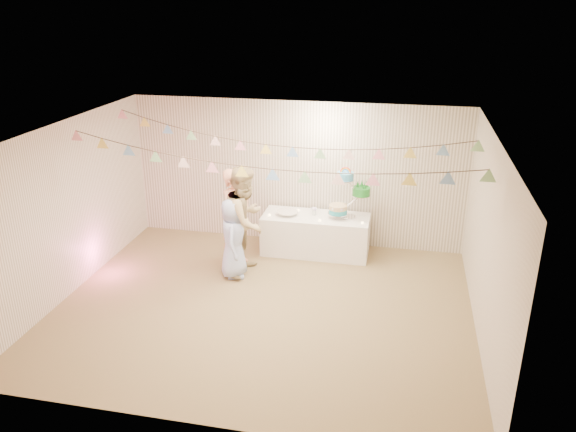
% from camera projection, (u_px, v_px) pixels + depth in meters
% --- Properties ---
extents(floor, '(6.00, 6.00, 0.00)m').
position_uv_depth(floor, '(264.00, 307.00, 8.26)').
color(floor, brown).
rests_on(floor, ground).
extents(ceiling, '(6.00, 6.00, 0.00)m').
position_uv_depth(ceiling, '(260.00, 133.00, 7.31)').
color(ceiling, white).
rests_on(ceiling, ground).
extents(back_wall, '(6.00, 6.00, 0.00)m').
position_uv_depth(back_wall, '(297.00, 173.00, 10.06)').
color(back_wall, silver).
rests_on(back_wall, ground).
extents(front_wall, '(6.00, 6.00, 0.00)m').
position_uv_depth(front_wall, '(199.00, 321.00, 5.51)').
color(front_wall, silver).
rests_on(front_wall, ground).
extents(left_wall, '(5.00, 5.00, 0.00)m').
position_uv_depth(left_wall, '(67.00, 210.00, 8.36)').
color(left_wall, silver).
rests_on(left_wall, ground).
extents(right_wall, '(5.00, 5.00, 0.00)m').
position_uv_depth(right_wall, '(488.00, 244.00, 7.21)').
color(right_wall, silver).
rests_on(right_wall, ground).
extents(table, '(1.86, 0.74, 0.70)m').
position_uv_depth(table, '(316.00, 234.00, 9.89)').
color(table, white).
rests_on(table, floor).
extents(cake_stand, '(0.76, 0.45, 0.85)m').
position_uv_depth(cake_stand, '(349.00, 191.00, 9.53)').
color(cake_stand, silver).
rests_on(cake_stand, table).
extents(cake_bottom, '(0.31, 0.31, 0.15)m').
position_uv_depth(cake_bottom, '(339.00, 210.00, 9.63)').
color(cake_bottom, teal).
rests_on(cake_bottom, cake_stand).
extents(cake_middle, '(0.27, 0.27, 0.22)m').
position_uv_depth(cake_middle, '(360.00, 194.00, 9.60)').
color(cake_middle, '#1A7923').
rests_on(cake_middle, cake_stand).
extents(cake_top_tier, '(0.25, 0.25, 0.19)m').
position_uv_depth(cake_top_tier, '(346.00, 180.00, 9.44)').
color(cake_top_tier, '#45A6DB').
rests_on(cake_top_tier, cake_stand).
extents(platter, '(0.37, 0.37, 0.02)m').
position_uv_depth(platter, '(287.00, 212.00, 9.79)').
color(platter, white).
rests_on(platter, table).
extents(posy, '(0.12, 0.12, 0.14)m').
position_uv_depth(posy, '(314.00, 208.00, 9.77)').
color(posy, white).
rests_on(posy, table).
extents(person_adult_a, '(0.60, 0.72, 1.67)m').
position_uv_depth(person_adult_a, '(236.00, 218.00, 9.31)').
color(person_adult_a, '#F5A480').
rests_on(person_adult_a, floor).
extents(person_adult_b, '(0.84, 1.00, 1.81)m').
position_uv_depth(person_adult_b, '(246.00, 220.00, 9.02)').
color(person_adult_b, tan).
rests_on(person_adult_b, floor).
extents(person_child, '(0.52, 0.71, 1.32)m').
position_uv_depth(person_child, '(233.00, 238.00, 8.96)').
color(person_child, '#ABBEF2').
rests_on(person_child, floor).
extents(bunting_back, '(5.60, 1.10, 0.40)m').
position_uv_depth(bunting_back, '(279.00, 133.00, 8.40)').
color(bunting_back, pink).
rests_on(bunting_back, ceiling).
extents(bunting_front, '(5.60, 0.90, 0.36)m').
position_uv_depth(bunting_front, '(257.00, 158.00, 7.23)').
color(bunting_front, '#72A5E5').
rests_on(bunting_front, ceiling).
extents(tealight_0, '(0.04, 0.04, 0.03)m').
position_uv_depth(tealight_0, '(269.00, 215.00, 9.78)').
color(tealight_0, '#FFD88C').
rests_on(tealight_0, table).
extents(tealight_1, '(0.04, 0.04, 0.03)m').
position_uv_depth(tealight_1, '(298.00, 210.00, 9.99)').
color(tealight_1, '#FFD88C').
rests_on(tealight_1, table).
extents(tealight_2, '(0.04, 0.04, 0.03)m').
position_uv_depth(tealight_2, '(320.00, 220.00, 9.54)').
color(tealight_2, '#FFD88C').
rests_on(tealight_2, table).
extents(tealight_3, '(0.04, 0.04, 0.03)m').
position_uv_depth(tealight_3, '(338.00, 212.00, 9.89)').
color(tealight_3, '#FFD88C').
rests_on(tealight_3, table).
extents(tealight_4, '(0.04, 0.04, 0.03)m').
position_uv_depth(tealight_4, '(362.00, 223.00, 9.44)').
color(tealight_4, '#FFD88C').
rests_on(tealight_4, table).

